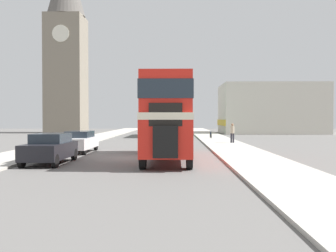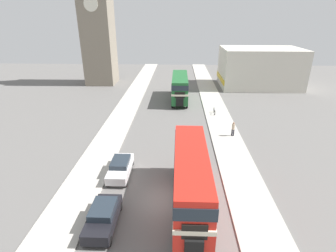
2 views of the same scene
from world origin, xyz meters
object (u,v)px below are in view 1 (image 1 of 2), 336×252
object	(u,v)px
double_decker_bus	(168,112)
car_parked_mid	(79,141)
bus_distant	(166,117)
car_parked_near	(50,148)
pedestrian_walking	(232,132)
church_tower	(66,38)
bicycle_on_pavement	(211,135)

from	to	relation	value
double_decker_bus	car_parked_mid	bearing A→B (deg)	146.80
double_decker_bus	bus_distant	xyz separation A→B (m)	(-0.74, 26.60, -0.18)
car_parked_near	pedestrian_walking	distance (m)	18.40
double_decker_bus	car_parked_near	world-z (taller)	double_decker_bus
car_parked_near	car_parked_mid	distance (m)	6.16
car_parked_near	church_tower	size ratio (longest dim) A/B	0.14
car_parked_mid	church_tower	world-z (taller)	church_tower
car_parked_near	pedestrian_walking	world-z (taller)	pedestrian_walking
car_parked_near	bicycle_on_pavement	world-z (taller)	car_parked_near
pedestrian_walking	church_tower	xyz separation A→B (m)	(-22.23, 25.50, 13.79)
double_decker_bus	bicycle_on_pavement	distance (m)	20.34
car_parked_mid	car_parked_near	bearing A→B (deg)	-88.85
pedestrian_walking	bicycle_on_pavement	world-z (taller)	pedestrian_walking
bus_distant	car_parked_mid	xyz separation A→B (m)	(-5.26, -22.68, -1.68)
car_parked_mid	church_tower	xyz separation A→B (m)	(-10.79, 33.86, 14.13)
bus_distant	bicycle_on_pavement	xyz separation A→B (m)	(4.97, -6.82, -1.94)
double_decker_bus	pedestrian_walking	distance (m)	13.52
car_parked_near	bicycle_on_pavement	size ratio (longest dim) A/B	2.33
bicycle_on_pavement	car_parked_mid	bearing A→B (deg)	-122.82
pedestrian_walking	bicycle_on_pavement	size ratio (longest dim) A/B	0.97
car_parked_mid	double_decker_bus	bearing A→B (deg)	-33.20
bus_distant	pedestrian_walking	world-z (taller)	bus_distant
bicycle_on_pavement	church_tower	bearing A→B (deg)	139.42
pedestrian_walking	church_tower	size ratio (longest dim) A/B	0.06
bus_distant	car_parked_mid	size ratio (longest dim) A/B	2.45
car_parked_near	church_tower	xyz separation A→B (m)	(-10.91, 40.01, 14.09)
car_parked_near	pedestrian_walking	bearing A→B (deg)	52.07
car_parked_mid	pedestrian_walking	bearing A→B (deg)	36.17
double_decker_bus	car_parked_near	distance (m)	6.54
pedestrian_walking	bicycle_on_pavement	xyz separation A→B (m)	(-1.21, 7.50, -0.60)
pedestrian_walking	church_tower	distance (m)	36.53
car_parked_near	bicycle_on_pavement	bearing A→B (deg)	65.34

